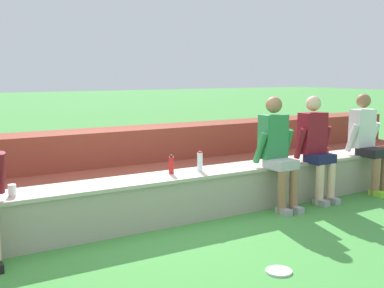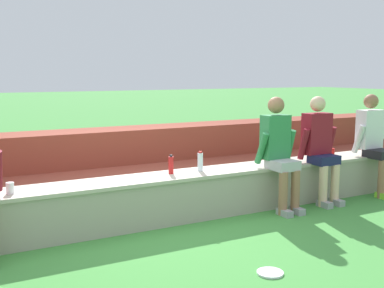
{
  "view_description": "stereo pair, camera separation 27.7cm",
  "coord_description": "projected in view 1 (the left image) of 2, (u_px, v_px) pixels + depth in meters",
  "views": [
    {
      "loc": [
        -2.43,
        -4.62,
        1.73
      ],
      "look_at": [
        0.52,
        0.25,
        0.89
      ],
      "focal_mm": 45.19,
      "sensor_mm": 36.0,
      "label": 1
    },
    {
      "loc": [
        -2.19,
        -4.76,
        1.73
      ],
      "look_at": [
        0.52,
        0.25,
        0.89
      ],
      "focal_mm": 45.19,
      "sensor_mm": 36.0,
      "label": 2
    }
  ],
  "objects": [
    {
      "name": "stone_seating_wall",
      "position": [
        154.0,
        199.0,
        5.58
      ],
      "size": [
        7.83,
        0.54,
        0.55
      ],
      "color": "#A8A08E",
      "rests_on": "ground"
    },
    {
      "name": "water_bottle_near_left",
      "position": [
        171.0,
        165.0,
        5.7
      ],
      "size": [
        0.06,
        0.06,
        0.23
      ],
      "color": "red",
      "rests_on": "stone_seating_wall"
    },
    {
      "name": "plastic_cup_middle",
      "position": [
        326.0,
        152.0,
        6.92
      ],
      "size": [
        0.08,
        0.08,
        0.13
      ],
      "primitive_type": "cylinder",
      "color": "red",
      "rests_on": "stone_seating_wall"
    },
    {
      "name": "frisbee",
      "position": [
        279.0,
        271.0,
        4.23
      ],
      "size": [
        0.23,
        0.23,
        0.02
      ],
      "primitive_type": "cylinder",
      "color": "white",
      "rests_on": "ground"
    },
    {
      "name": "brick_bleachers",
      "position": [
        113.0,
        171.0,
        6.6
      ],
      "size": [
        10.75,
        1.27,
        0.95
      ],
      "color": "brown",
      "rests_on": "ground"
    },
    {
      "name": "person_right_of_center",
      "position": [
        316.0,
        145.0,
        6.5
      ],
      "size": [
        0.56,
        0.52,
        1.42
      ],
      "color": "beige",
      "rests_on": "ground"
    },
    {
      "name": "water_bottle_mid_right",
      "position": [
        200.0,
        162.0,
        5.87
      ],
      "size": [
        0.07,
        0.07,
        0.24
      ],
      "color": "silver",
      "rests_on": "stone_seating_wall"
    },
    {
      "name": "ground_plane",
      "position": [
        164.0,
        229.0,
        5.41
      ],
      "size": [
        80.0,
        80.0,
        0.0
      ],
      "primitive_type": "plane",
      "color": "#428E3D"
    },
    {
      "name": "plastic_cup_left_end",
      "position": [
        12.0,
        190.0,
        4.69
      ],
      "size": [
        0.08,
        0.08,
        0.11
      ],
      "primitive_type": "cylinder",
      "color": "white",
      "rests_on": "stone_seating_wall"
    },
    {
      "name": "person_far_right",
      "position": [
        368.0,
        140.0,
        7.01
      ],
      "size": [
        0.54,
        0.6,
        1.43
      ],
      "color": "#996B4C",
      "rests_on": "ground"
    },
    {
      "name": "person_center",
      "position": [
        277.0,
        150.0,
        6.1
      ],
      "size": [
        0.53,
        0.56,
        1.44
      ],
      "color": "#996B4C",
      "rests_on": "ground"
    }
  ]
}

